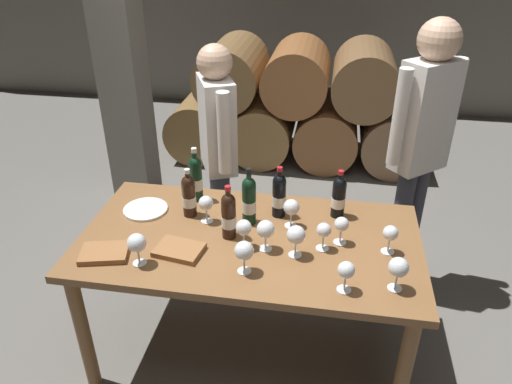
% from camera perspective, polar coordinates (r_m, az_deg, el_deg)
% --- Properties ---
extents(ground_plane, '(14.00, 14.00, 0.00)m').
position_cam_1_polar(ground_plane, '(2.94, -0.67, -17.57)').
color(ground_plane, '#66635E').
extents(barrel_stack, '(2.49, 0.90, 1.15)m').
position_cam_1_polar(barrel_stack, '(4.85, 4.75, 10.08)').
color(barrel_stack, olive).
rests_on(barrel_stack, ground_plane).
extents(stone_pillar, '(0.32, 0.32, 2.60)m').
position_cam_1_polar(stone_pillar, '(4.02, -15.81, 16.34)').
color(stone_pillar, slate).
rests_on(stone_pillar, ground_plane).
extents(dining_table, '(1.70, 0.90, 0.76)m').
position_cam_1_polar(dining_table, '(2.49, -0.76, -7.09)').
color(dining_table, brown).
rests_on(dining_table, ground_plane).
extents(wine_bottle_0, '(0.07, 0.07, 0.27)m').
position_cam_1_polar(wine_bottle_0, '(2.58, 9.71, -0.51)').
color(wine_bottle_0, black).
rests_on(wine_bottle_0, dining_table).
extents(wine_bottle_1, '(0.07, 0.07, 0.29)m').
position_cam_1_polar(wine_bottle_1, '(2.38, -3.23, -2.74)').
color(wine_bottle_1, black).
rests_on(wine_bottle_1, dining_table).
extents(wine_bottle_2, '(0.07, 0.07, 0.32)m').
position_cam_1_polar(wine_bottle_2, '(2.71, -7.10, 1.65)').
color(wine_bottle_2, black).
rests_on(wine_bottle_2, dining_table).
extents(wine_bottle_3, '(0.07, 0.07, 0.29)m').
position_cam_1_polar(wine_bottle_3, '(2.55, 2.73, -0.33)').
color(wine_bottle_3, black).
rests_on(wine_bottle_3, dining_table).
extents(wine_bottle_4, '(0.07, 0.07, 0.32)m').
position_cam_1_polar(wine_bottle_4, '(2.48, -0.83, -0.95)').
color(wine_bottle_4, black).
rests_on(wine_bottle_4, dining_table).
extents(wine_bottle_5, '(0.07, 0.07, 0.28)m').
position_cam_1_polar(wine_bottle_5, '(2.58, -7.90, -0.39)').
color(wine_bottle_5, black).
rests_on(wine_bottle_5, dining_table).
extents(wine_glass_0, '(0.09, 0.09, 0.16)m').
position_cam_1_polar(wine_glass_0, '(2.26, 4.73, -5.12)').
color(wine_glass_0, white).
rests_on(wine_glass_0, dining_table).
extents(wine_glass_1, '(0.08, 0.08, 0.15)m').
position_cam_1_polar(wine_glass_1, '(2.31, -1.46, -4.30)').
color(wine_glass_1, white).
rests_on(wine_glass_1, dining_table).
extents(wine_glass_2, '(0.07, 0.07, 0.15)m').
position_cam_1_polar(wine_glass_2, '(2.09, 10.56, -9.12)').
color(wine_glass_2, white).
rests_on(wine_glass_2, dining_table).
extents(wine_glass_3, '(0.09, 0.09, 0.16)m').
position_cam_1_polar(wine_glass_3, '(2.29, 1.15, -4.47)').
color(wine_glass_3, white).
rests_on(wine_glass_3, dining_table).
extents(wine_glass_4, '(0.09, 0.09, 0.16)m').
position_cam_1_polar(wine_glass_4, '(2.15, 16.42, -8.58)').
color(wine_glass_4, white).
rests_on(wine_glass_4, dining_table).
extents(wine_glass_5, '(0.07, 0.07, 0.15)m').
position_cam_1_polar(wine_glass_5, '(2.38, 10.03, -3.87)').
color(wine_glass_5, white).
rests_on(wine_glass_5, dining_table).
extents(wine_glass_6, '(0.08, 0.08, 0.15)m').
position_cam_1_polar(wine_glass_6, '(2.52, -5.91, -1.40)').
color(wine_glass_6, white).
rests_on(wine_glass_6, dining_table).
extents(wine_glass_7, '(0.07, 0.07, 0.15)m').
position_cam_1_polar(wine_glass_7, '(2.32, 7.98, -4.58)').
color(wine_glass_7, white).
rests_on(wine_glass_7, dining_table).
extents(wine_glass_8, '(0.09, 0.09, 0.16)m').
position_cam_1_polar(wine_glass_8, '(2.27, -13.85, -5.91)').
color(wine_glass_8, white).
rests_on(wine_glass_8, dining_table).
extents(wine_glass_9, '(0.08, 0.08, 0.16)m').
position_cam_1_polar(wine_glass_9, '(2.47, 4.18, -1.88)').
color(wine_glass_9, white).
rests_on(wine_glass_9, dining_table).
extents(wine_glass_10, '(0.09, 0.09, 0.16)m').
position_cam_1_polar(wine_glass_10, '(2.15, -1.41, -7.00)').
color(wine_glass_10, white).
rests_on(wine_glass_10, dining_table).
extents(wine_glass_11, '(0.07, 0.07, 0.15)m').
position_cam_1_polar(wine_glass_11, '(2.36, 15.53, -4.79)').
color(wine_glass_11, white).
rests_on(wine_glass_11, dining_table).
extents(tasting_notebook, '(0.24, 0.19, 0.03)m').
position_cam_1_polar(tasting_notebook, '(2.36, -9.04, -6.75)').
color(tasting_notebook, '#936038').
rests_on(tasting_notebook, dining_table).
extents(leather_ledger, '(0.25, 0.21, 0.03)m').
position_cam_1_polar(leather_ledger, '(2.42, -17.41, -6.86)').
color(leather_ledger, '#936038').
rests_on(leather_ledger, dining_table).
extents(serving_plate, '(0.24, 0.24, 0.01)m').
position_cam_1_polar(serving_plate, '(2.71, -12.86, -2.00)').
color(serving_plate, white).
rests_on(serving_plate, dining_table).
extents(sommelier_presenting, '(0.40, 0.35, 1.72)m').
position_cam_1_polar(sommelier_presenting, '(2.98, 18.89, 6.05)').
color(sommelier_presenting, '#383842').
rests_on(sommelier_presenting, ground_plane).
extents(taster_seated_left, '(0.30, 0.46, 1.54)m').
position_cam_1_polar(taster_seated_left, '(3.03, -4.49, 5.53)').
color(taster_seated_left, '#383842').
rests_on(taster_seated_left, ground_plane).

